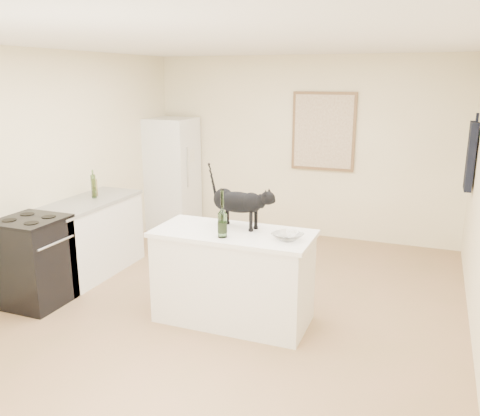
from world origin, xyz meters
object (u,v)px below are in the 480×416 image
object	(u,v)px
wine_bottle	(222,216)
glass_bowl	(287,237)
fridge	(172,174)
black_cat	(238,205)
stove	(34,262)

from	to	relation	value
wine_bottle	glass_bowl	xyz separation A→B (m)	(0.57, 0.13, -0.17)
wine_bottle	fridge	bearing A→B (deg)	126.45
black_cat	wine_bottle	size ratio (longest dim) A/B	1.61
stove	wine_bottle	size ratio (longest dim) A/B	2.28
glass_bowl	fridge	bearing A→B (deg)	134.83
wine_bottle	glass_bowl	distance (m)	0.61
fridge	glass_bowl	size ratio (longest dim) A/B	6.62
fridge	wine_bottle	distance (m)	3.41
fridge	glass_bowl	distance (m)	3.68
stove	glass_bowl	bearing A→B (deg)	7.53
stove	wine_bottle	bearing A→B (deg)	5.94
stove	black_cat	world-z (taller)	black_cat
stove	fridge	xyz separation A→B (m)	(0.00, 2.95, 0.40)
black_cat	fridge	bearing A→B (deg)	139.94
fridge	black_cat	bearing A→B (deg)	-49.69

